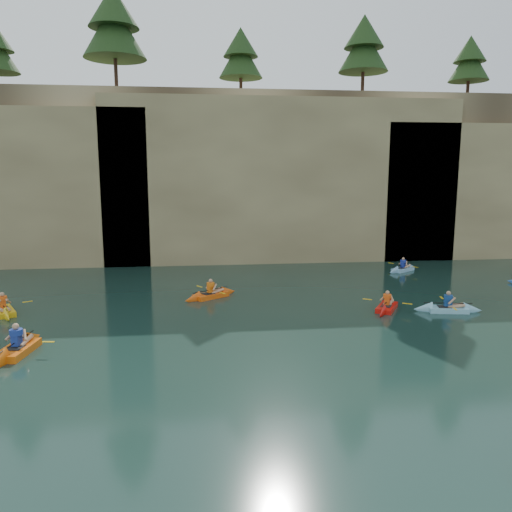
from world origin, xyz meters
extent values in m
plane|color=black|center=(0.00, 0.00, 0.00)|extent=(160.00, 160.00, 0.00)
cube|color=tan|center=(0.00, 30.00, 6.00)|extent=(70.00, 16.00, 12.00)
cube|color=tan|center=(2.00, 22.60, 5.70)|extent=(24.00, 2.40, 11.40)
cube|color=black|center=(-4.00, 21.95, 1.60)|extent=(3.50, 1.00, 3.20)
cube|color=black|center=(10.00, 21.95, 2.25)|extent=(5.00, 1.00, 4.50)
cube|color=#F1580F|center=(-3.28, 12.70, 0.13)|extent=(2.38, 2.00, 0.26)
cone|color=#F1580F|center=(-2.36, 13.36, 0.13)|extent=(1.10, 1.07, 0.72)
cone|color=#F1580F|center=(-4.20, 12.05, 0.13)|extent=(1.10, 1.07, 0.72)
cube|color=black|center=(-3.40, 12.61, 0.23)|extent=(0.71, 0.68, 0.04)
cube|color=orange|center=(-3.28, 12.70, 0.51)|extent=(0.39, 0.36, 0.48)
sphere|color=tan|center=(-3.28, 12.70, 0.85)|extent=(0.20, 0.20, 0.20)
cylinder|color=black|center=(-3.28, 12.70, 0.40)|extent=(1.74, 1.26, 0.04)
cube|color=yellow|center=(-3.84, 13.48, 0.40)|extent=(0.31, 0.39, 0.02)
cube|color=yellow|center=(-2.72, 11.92, 0.40)|extent=(0.31, 0.39, 0.02)
cube|color=#83C3DC|center=(7.16, 8.94, 0.13)|extent=(2.41, 1.16, 0.26)
cone|color=#83C3DC|center=(8.23, 8.74, 0.13)|extent=(0.94, 0.86, 0.72)
cone|color=#83C3DC|center=(6.09, 9.15, 0.13)|extent=(0.94, 0.86, 0.72)
cube|color=black|center=(7.02, 8.97, 0.23)|extent=(0.62, 0.54, 0.04)
cube|color=navy|center=(7.16, 8.94, 0.51)|extent=(0.36, 0.27, 0.48)
sphere|color=tan|center=(7.16, 8.94, 0.85)|extent=(0.20, 0.20, 0.20)
cylinder|color=black|center=(7.16, 8.94, 0.40)|extent=(2.09, 0.43, 0.04)
cube|color=yellow|center=(7.34, 9.89, 0.40)|extent=(0.16, 0.43, 0.02)
cube|color=yellow|center=(6.99, 8.00, 0.40)|extent=(0.16, 0.43, 0.02)
cube|color=red|center=(4.60, 9.59, 0.12)|extent=(1.83, 2.34, 0.25)
cone|color=red|center=(5.18, 10.52, 0.12)|extent=(1.01, 1.05, 0.67)
cone|color=red|center=(4.01, 8.67, 0.12)|extent=(1.01, 1.05, 0.67)
cube|color=black|center=(4.52, 9.46, 0.22)|extent=(0.65, 0.69, 0.04)
cube|color=#F15714|center=(4.60, 9.59, 0.47)|extent=(0.33, 0.36, 0.45)
sphere|color=tan|center=(4.60, 9.59, 0.80)|extent=(0.19, 0.19, 0.19)
cylinder|color=black|center=(4.60, 9.59, 0.39)|extent=(1.09, 1.70, 0.04)
cube|color=yellow|center=(3.84, 10.07, 0.39)|extent=(0.40, 0.29, 0.02)
cube|color=yellow|center=(5.35, 9.12, 0.39)|extent=(0.40, 0.29, 0.02)
cube|color=gold|center=(-12.41, 10.83, 0.14)|extent=(1.78, 2.40, 0.27)
cone|color=gold|center=(-11.89, 9.87, 0.14)|extent=(1.04, 1.07, 0.74)
cone|color=gold|center=(-12.92, 11.79, 0.14)|extent=(1.04, 1.07, 0.74)
cube|color=black|center=(-12.48, 10.96, 0.24)|extent=(0.67, 0.70, 0.04)
cube|color=#F05914|center=(-12.41, 10.83, 0.53)|extent=(0.35, 0.40, 0.50)
sphere|color=tan|center=(-12.41, 10.83, 0.89)|extent=(0.21, 0.21, 0.21)
cylinder|color=black|center=(-12.41, 10.83, 0.41)|extent=(1.08, 1.95, 0.04)
cube|color=yellow|center=(-11.53, 11.30, 0.41)|extent=(0.41, 0.27, 0.02)
cube|color=#7BACCE|center=(8.91, 18.07, 0.12)|extent=(2.19, 1.80, 0.24)
cone|color=#7BACCE|center=(9.76, 18.65, 0.12)|extent=(1.01, 0.97, 0.65)
cone|color=#7BACCE|center=(8.06, 17.49, 0.12)|extent=(1.01, 0.97, 0.65)
cube|color=black|center=(8.79, 17.99, 0.21)|extent=(0.68, 0.65, 0.04)
cube|color=#1B2C97|center=(8.91, 18.07, 0.46)|extent=(0.35, 0.33, 0.44)
sphere|color=tan|center=(8.91, 18.07, 0.78)|extent=(0.18, 0.18, 0.18)
cylinder|color=black|center=(8.91, 18.07, 0.38)|extent=(1.61, 1.12, 0.04)
cube|color=yellow|center=(8.43, 18.79, 0.38)|extent=(0.30, 0.39, 0.02)
cube|color=yellow|center=(9.40, 17.36, 0.38)|extent=(0.30, 0.39, 0.02)
cube|color=orange|center=(-10.08, 5.71, 0.15)|extent=(1.20, 2.70, 0.30)
cone|color=orange|center=(-9.91, 6.93, 0.15)|extent=(0.93, 1.02, 0.81)
cube|color=black|center=(-10.10, 5.56, 0.27)|extent=(0.58, 0.62, 0.04)
cube|color=navy|center=(-10.08, 5.71, 0.58)|extent=(0.29, 0.40, 0.54)
sphere|color=tan|center=(-10.08, 5.71, 0.97)|extent=(0.23, 0.23, 0.23)
cylinder|color=black|center=(-10.08, 5.71, 0.44)|extent=(0.37, 2.36, 0.04)
cube|color=yellow|center=(-9.00, 5.56, 0.44)|extent=(0.43, 0.14, 0.02)
camera|label=1|loc=(-3.81, -11.46, 6.19)|focal=35.00mm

